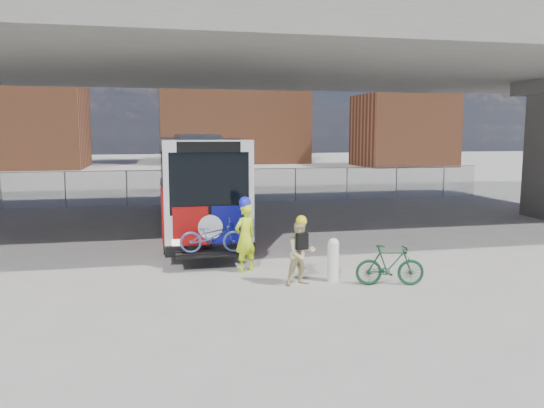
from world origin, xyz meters
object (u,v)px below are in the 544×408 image
object	(u,v)px
cyclist_tan	(301,252)
bus	(195,175)
bike_parked	(390,265)
cyclist_hivis	(245,236)
bollard	(333,258)

from	to	relation	value
cyclist_tan	bus	bearing A→B (deg)	91.49
bus	bike_parked	distance (m)	10.05
cyclist_hivis	bike_parked	size ratio (longest dim) A/B	1.22
cyclist_hivis	bike_parked	world-z (taller)	cyclist_hivis
bike_parked	bollard	bearing A→B (deg)	74.56
bollard	cyclist_hivis	distance (m)	2.50
bollard	cyclist_hivis	bearing A→B (deg)	145.22
bus	bollard	size ratio (longest dim) A/B	11.60
bollard	cyclist_tan	distance (m)	0.93
bollard	bike_parked	world-z (taller)	bollard
bollard	bike_parked	bearing A→B (deg)	-28.23
bollard	cyclist_hivis	xyz separation A→B (m)	(-2.03, 1.41, 0.39)
bus	cyclist_hivis	world-z (taller)	bus
cyclist_hivis	bus	bearing A→B (deg)	-114.70
bus	bollard	world-z (taller)	bus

